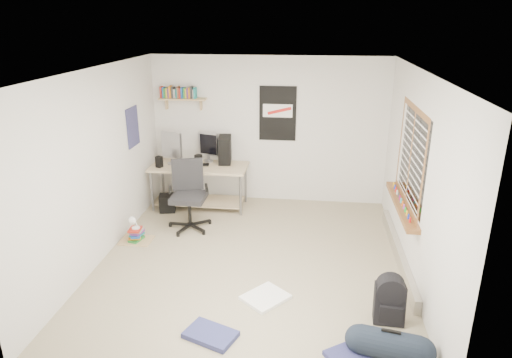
# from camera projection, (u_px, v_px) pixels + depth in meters

# --- Properties ---
(floor) EXTENTS (4.00, 4.50, 0.01)m
(floor) POSITION_uv_depth(u_px,v_px,m) (252.00, 261.00, 6.10)
(floor) COLOR gray
(floor) RESTS_ON ground
(ceiling) EXTENTS (4.00, 4.50, 0.01)m
(ceiling) POSITION_uv_depth(u_px,v_px,m) (251.00, 70.00, 5.26)
(ceiling) COLOR white
(ceiling) RESTS_ON ground
(back_wall) EXTENTS (4.00, 0.01, 2.50)m
(back_wall) POSITION_uv_depth(u_px,v_px,m) (269.00, 130.00, 7.79)
(back_wall) COLOR silver
(back_wall) RESTS_ON ground
(left_wall) EXTENTS (0.01, 4.50, 2.50)m
(left_wall) POSITION_uv_depth(u_px,v_px,m) (98.00, 167.00, 5.91)
(left_wall) COLOR silver
(left_wall) RESTS_ON ground
(right_wall) EXTENTS (0.01, 4.50, 2.50)m
(right_wall) POSITION_uv_depth(u_px,v_px,m) (417.00, 180.00, 5.45)
(right_wall) COLOR silver
(right_wall) RESTS_ON ground
(desk) EXTENTS (1.75, 1.15, 0.73)m
(desk) POSITION_uv_depth(u_px,v_px,m) (200.00, 186.00, 7.75)
(desk) COLOR tan
(desk) RESTS_ON floor
(monitor_left) EXTENTS (0.40, 0.24, 0.43)m
(monitor_left) POSITION_uv_depth(u_px,v_px,m) (172.00, 151.00, 7.65)
(monitor_left) COLOR #A7A7AC
(monitor_left) RESTS_ON desk
(monitor_right) EXTENTS (0.37, 0.19, 0.39)m
(monitor_right) POSITION_uv_depth(u_px,v_px,m) (208.00, 151.00, 7.77)
(monitor_right) COLOR #A8A7AC
(monitor_right) RESTS_ON desk
(pc_tower) EXTENTS (0.26, 0.45, 0.45)m
(pc_tower) POSITION_uv_depth(u_px,v_px,m) (225.00, 150.00, 7.73)
(pc_tower) COLOR black
(pc_tower) RESTS_ON desk
(keyboard) EXTENTS (0.38, 0.17, 0.02)m
(keyboard) POSITION_uv_depth(u_px,v_px,m) (198.00, 165.00, 7.65)
(keyboard) COLOR black
(keyboard) RESTS_ON desk
(speaker_left) EXTENTS (0.12, 0.12, 0.19)m
(speaker_left) POSITION_uv_depth(u_px,v_px,m) (159.00, 162.00, 7.52)
(speaker_left) COLOR black
(speaker_left) RESTS_ON desk
(speaker_right) EXTENTS (0.13, 0.13, 0.19)m
(speaker_right) POSITION_uv_depth(u_px,v_px,m) (198.00, 160.00, 7.59)
(speaker_right) COLOR black
(speaker_right) RESTS_ON desk
(office_chair) EXTENTS (0.86, 0.86, 1.06)m
(office_chair) POSITION_uv_depth(u_px,v_px,m) (189.00, 199.00, 6.90)
(office_chair) COLOR black
(office_chair) RESTS_ON floor
(wall_shelf) EXTENTS (0.80, 0.22, 0.24)m
(wall_shelf) POSITION_uv_depth(u_px,v_px,m) (183.00, 99.00, 7.67)
(wall_shelf) COLOR tan
(wall_shelf) RESTS_ON back_wall
(poster_back_wall) EXTENTS (0.62, 0.03, 0.92)m
(poster_back_wall) POSITION_uv_depth(u_px,v_px,m) (278.00, 114.00, 7.65)
(poster_back_wall) COLOR black
(poster_back_wall) RESTS_ON back_wall
(poster_left_wall) EXTENTS (0.02, 0.42, 0.60)m
(poster_left_wall) POSITION_uv_depth(u_px,v_px,m) (133.00, 127.00, 6.95)
(poster_left_wall) COLOR navy
(poster_left_wall) RESTS_ON left_wall
(window) EXTENTS (0.10, 1.50, 1.26)m
(window) POSITION_uv_depth(u_px,v_px,m) (410.00, 156.00, 5.67)
(window) COLOR brown
(window) RESTS_ON right_wall
(baseboard_heater) EXTENTS (0.08, 2.50, 0.18)m
(baseboard_heater) POSITION_uv_depth(u_px,v_px,m) (399.00, 253.00, 6.13)
(baseboard_heater) COLOR #B7B2A8
(baseboard_heater) RESTS_ON floor
(backpack) EXTENTS (0.33, 0.27, 0.43)m
(backpack) POSITION_uv_depth(u_px,v_px,m) (389.00, 304.00, 4.86)
(backpack) COLOR black
(backpack) RESTS_ON floor
(duffel_bag) EXTENTS (0.34, 0.34, 0.57)m
(duffel_bag) POSITION_uv_depth(u_px,v_px,m) (389.00, 345.00, 4.33)
(duffel_bag) COLOR black
(duffel_bag) RESTS_ON floor
(tshirt) EXTENTS (0.62, 0.63, 0.04)m
(tshirt) POSITION_uv_depth(u_px,v_px,m) (265.00, 297.00, 5.28)
(tshirt) COLOR white
(tshirt) RESTS_ON floor
(jeans_a) EXTENTS (0.59, 0.49, 0.06)m
(jeans_a) POSITION_uv_depth(u_px,v_px,m) (211.00, 335.00, 4.65)
(jeans_a) COLOR navy
(jeans_a) RESTS_ON floor
(jeans_b) EXTENTS (0.49, 0.47, 0.05)m
(jeans_b) POSITION_uv_depth(u_px,v_px,m) (348.00, 355.00, 4.37)
(jeans_b) COLOR navy
(jeans_b) RESTS_ON floor
(book_stack) EXTENTS (0.49, 0.44, 0.27)m
(book_stack) POSITION_uv_depth(u_px,v_px,m) (136.00, 231.00, 6.61)
(book_stack) COLOR brown
(book_stack) RESTS_ON floor
(desk_lamp) EXTENTS (0.16, 0.22, 0.19)m
(desk_lamp) POSITION_uv_depth(u_px,v_px,m) (135.00, 218.00, 6.51)
(desk_lamp) COLOR white
(desk_lamp) RESTS_ON book_stack
(subwoofer) EXTENTS (0.31, 0.31, 0.29)m
(subwoofer) POSITION_uv_depth(u_px,v_px,m) (167.00, 203.00, 7.63)
(subwoofer) COLOR black
(subwoofer) RESTS_ON floor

